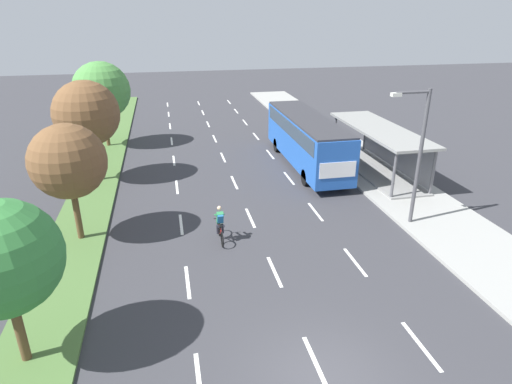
{
  "coord_description": "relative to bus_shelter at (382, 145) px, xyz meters",
  "views": [
    {
      "loc": [
        -3.83,
        -8.76,
        9.78
      ],
      "look_at": [
        0.4,
        11.26,
        1.2
      ],
      "focal_mm": 30.43,
      "sensor_mm": 36.0,
      "label": 1
    }
  ],
  "objects": [
    {
      "name": "bus_shelter",
      "position": [
        0.0,
        0.0,
        0.0
      ],
      "size": [
        2.9,
        9.54,
        2.86
      ],
      "color": "gray",
      "rests_on": "sidewalk_right"
    },
    {
      "name": "lane_divider_left",
      "position": [
        -13.03,
        2.75,
        -1.86
      ],
      "size": [
        0.14,
        47.7,
        0.01
      ],
      "color": "white",
      "rests_on": "ground"
    },
    {
      "name": "bus",
      "position": [
        -4.28,
        2.38,
        0.2
      ],
      "size": [
        2.54,
        11.29,
        3.37
      ],
      "color": "#2356B2",
      "rests_on": "ground"
    },
    {
      "name": "streetlight",
      "position": [
        -2.11,
        -7.15,
        2.02
      ],
      "size": [
        1.91,
        0.24,
        6.5
      ],
      "color": "#4C4C51",
      "rests_on": "sidewalk_right"
    },
    {
      "name": "cyclist",
      "position": [
        -11.32,
        -6.89,
        -1.08
      ],
      "size": [
        0.46,
        1.82,
        1.71
      ],
      "color": "black",
      "rests_on": "ground"
    },
    {
      "name": "median_tree_fourth",
      "position": [
        -17.86,
        9.78,
        2.44
      ],
      "size": [
        4.21,
        4.21,
        6.3
      ],
      "color": "brown",
      "rests_on": "median_strip"
    },
    {
      "name": "lane_divider_center",
      "position": [
        -9.53,
        2.75,
        -1.86
      ],
      "size": [
        0.14,
        47.7,
        0.01
      ],
      "color": "white",
      "rests_on": "ground"
    },
    {
      "name": "median_strip",
      "position": [
        -17.83,
        4.4,
        -1.81
      ],
      "size": [
        2.6,
        52.0,
        0.12
      ],
      "primitive_type": "cube",
      "color": "#4C7038",
      "rests_on": "ground"
    },
    {
      "name": "median_tree_nearest",
      "position": [
        -18.02,
        -13.06,
        1.72
      ],
      "size": [
        3.29,
        3.29,
        5.13
      ],
      "color": "brown",
      "rests_on": "median_strip"
    },
    {
      "name": "median_tree_second",
      "position": [
        -17.6,
        -5.45,
        1.93
      ],
      "size": [
        3.28,
        3.28,
        5.33
      ],
      "color": "brown",
      "rests_on": "median_strip"
    },
    {
      "name": "sidewalk_right",
      "position": [
        -0.28,
        4.4,
        -1.79
      ],
      "size": [
        4.5,
        52.0,
        0.15
      ],
      "primitive_type": "cube",
      "color": "#9E9E99",
      "rests_on": "ground"
    },
    {
      "name": "ground_plane",
      "position": [
        -9.53,
        -15.6,
        -1.87
      ],
      "size": [
        140.0,
        140.0,
        0.0
      ],
      "primitive_type": "plane",
      "color": "#38383D"
    },
    {
      "name": "median_tree_third",
      "position": [
        -17.86,
        2.16,
        2.37
      ],
      "size": [
        3.83,
        3.83,
        6.04
      ],
      "color": "brown",
      "rests_on": "median_strip"
    },
    {
      "name": "lane_divider_right",
      "position": [
        -6.03,
        2.75,
        -1.86
      ],
      "size": [
        0.14,
        47.7,
        0.01
      ],
      "color": "white",
      "rests_on": "ground"
    }
  ]
}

